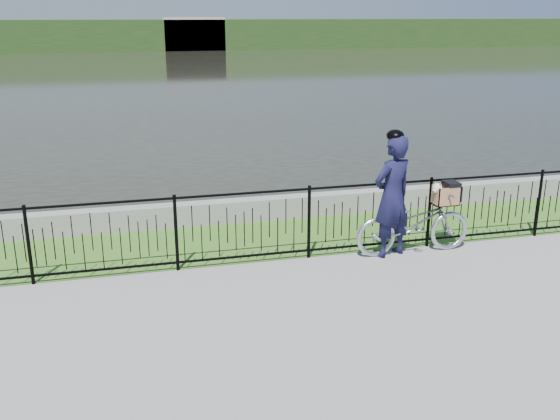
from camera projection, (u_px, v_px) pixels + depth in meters
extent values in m
plane|color=gray|center=(269.00, 310.00, 7.91)|extent=(120.00, 120.00, 0.00)
cube|color=#3E6B21|center=(233.00, 241.00, 10.31)|extent=(60.00, 2.00, 0.01)
plane|color=#27271E|center=(146.00, 74.00, 38.40)|extent=(120.00, 120.00, 0.00)
cube|color=gray|center=(223.00, 212.00, 11.17)|extent=(60.00, 0.30, 0.40)
cube|color=#254018|center=(132.00, 35.00, 62.90)|extent=(120.00, 6.00, 3.00)
cube|color=#AA9C88|center=(194.00, 34.00, 62.89)|extent=(6.00, 3.00, 3.20)
imported|color=#AFB4BB|center=(413.00, 223.00, 9.67)|extent=(1.86, 0.65, 0.98)
cube|color=black|center=(445.00, 204.00, 9.71)|extent=(0.38, 0.18, 0.02)
cube|color=#9F6A49|center=(445.00, 204.00, 9.71)|extent=(0.37, 0.27, 0.01)
cube|color=#9F6A49|center=(442.00, 193.00, 9.79)|extent=(0.37, 0.02, 0.30)
cube|color=#9F6A49|center=(450.00, 197.00, 9.55)|extent=(0.37, 0.02, 0.30)
cube|color=#9F6A49|center=(456.00, 194.00, 9.71)|extent=(0.01, 0.27, 0.30)
cube|color=#9F6A49|center=(435.00, 196.00, 9.63)|extent=(0.01, 0.27, 0.30)
cube|color=black|center=(451.00, 184.00, 9.63)|extent=(0.20, 0.28, 0.06)
cube|color=black|center=(457.00, 192.00, 9.71)|extent=(0.02, 0.28, 0.24)
ellipsoid|color=silver|center=(444.00, 196.00, 9.67)|extent=(0.31, 0.22, 0.20)
sphere|color=silver|center=(437.00, 188.00, 9.57)|extent=(0.15, 0.15, 0.15)
sphere|color=silver|center=(435.00, 191.00, 9.55)|extent=(0.07, 0.07, 0.07)
sphere|color=black|center=(434.00, 191.00, 9.54)|extent=(0.02, 0.02, 0.02)
cone|color=brown|center=(436.00, 183.00, 9.61)|extent=(0.06, 0.08, 0.08)
cone|color=brown|center=(440.00, 185.00, 9.52)|extent=(0.06, 0.08, 0.08)
imported|color=black|center=(392.00, 197.00, 9.45)|extent=(0.80, 0.66, 1.89)
ellipsoid|color=black|center=(396.00, 136.00, 9.17)|extent=(0.26, 0.29, 0.18)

